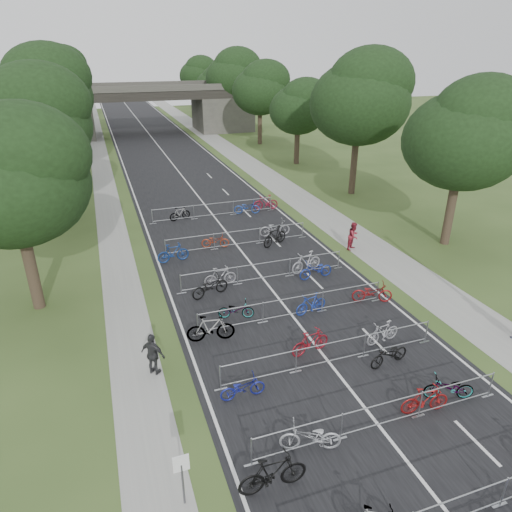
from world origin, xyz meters
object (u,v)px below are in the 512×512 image
Objects in this scene: overpass_bridge at (146,109)px; pedestrian_c at (153,355)px; pedestrian_b at (354,236)px; park_sign at (182,471)px.

overpass_bridge is 56.50m from pedestrian_c.
pedestrian_b reaches higher than pedestrian_c.
park_sign is at bearing -96.26° from overpass_bridge.
overpass_bridge is 16.99× the size of park_sign.
pedestrian_b is at bearing -106.36° from pedestrian_c.
park_sign is 1.02× the size of pedestrian_b.
overpass_bridge is at bearing 65.25° from pedestrian_b.
park_sign is 1.02× the size of pedestrian_c.
pedestrian_c is (-13.60, -8.17, -0.00)m from pedestrian_b.
pedestrian_b is at bearing 46.13° from park_sign.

